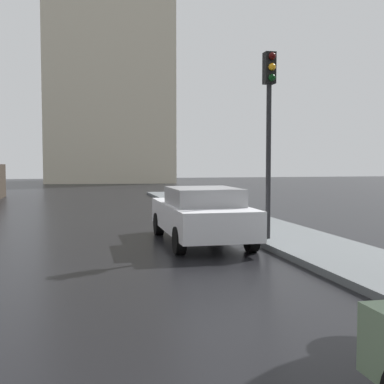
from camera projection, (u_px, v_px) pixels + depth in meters
car_white_near_kerb at (201, 214)px, 12.30m from camera, size 1.90×4.51×1.38m
traffic_light at (269, 111)px, 11.95m from camera, size 0.26×0.39×4.48m
distant_tower at (112, 30)px, 49.16m from camera, size 13.08×11.72×34.40m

